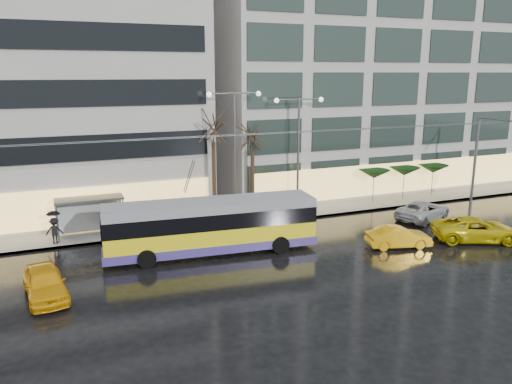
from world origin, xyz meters
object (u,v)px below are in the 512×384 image
taxi_a (45,283)px  street_lamp_near (235,138)px  trolleybus (211,228)px  bus_shelter (83,208)px

taxi_a → street_lamp_near: bearing=27.2°
trolleybus → taxi_a: bearing=-162.6°
trolleybus → taxi_a: 9.57m
street_lamp_near → taxi_a: bearing=-145.4°
bus_shelter → trolleybus: bearing=-40.6°
trolleybus → taxi_a: size_ratio=2.88×
bus_shelter → taxi_a: size_ratio=0.96×
trolleybus → taxi_a: trolleybus is taller
trolleybus → bus_shelter: size_ratio=2.99×
bus_shelter → street_lamp_near: bearing=0.6°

